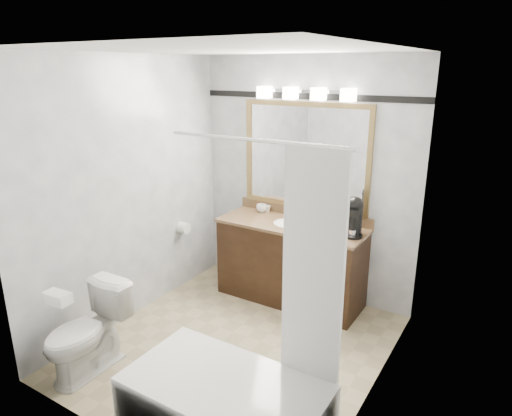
# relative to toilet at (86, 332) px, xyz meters

# --- Properties ---
(room) EXTENTS (2.42, 2.62, 2.52)m
(room) POSITION_rel_toilet_xyz_m (0.82, 0.92, 0.89)
(room) COLOR tan
(room) RESTS_ON ground
(vanity) EXTENTS (1.53, 0.58, 0.97)m
(vanity) POSITION_rel_toilet_xyz_m (0.82, 1.94, 0.08)
(vanity) COLOR black
(vanity) RESTS_ON ground
(mirror) EXTENTS (1.40, 0.04, 1.10)m
(mirror) POSITION_rel_toilet_xyz_m (0.82, 2.20, 1.14)
(mirror) COLOR olive
(mirror) RESTS_ON room
(vanity_light_bar) EXTENTS (1.02, 0.14, 0.12)m
(vanity_light_bar) POSITION_rel_toilet_xyz_m (0.82, 2.15, 1.77)
(vanity_light_bar) COLOR silver
(vanity_light_bar) RESTS_ON room
(accent_stripe) EXTENTS (2.40, 0.01, 0.06)m
(accent_stripe) POSITION_rel_toilet_xyz_m (0.82, 2.21, 1.74)
(accent_stripe) COLOR black
(accent_stripe) RESTS_ON room
(bathtub) EXTENTS (1.30, 0.75, 1.96)m
(bathtub) POSITION_rel_toilet_xyz_m (1.37, 0.02, -0.08)
(bathtub) COLOR white
(bathtub) RESTS_ON ground
(tp_roll) EXTENTS (0.11, 0.12, 0.12)m
(tp_roll) POSITION_rel_toilet_xyz_m (-0.32, 1.58, 0.34)
(tp_roll) COLOR white
(tp_roll) RESTS_ON room
(toilet) EXTENTS (0.41, 0.71, 0.72)m
(toilet) POSITION_rel_toilet_xyz_m (0.00, 0.00, 0.00)
(toilet) COLOR white
(toilet) RESTS_ON ground
(tissue_box) EXTENTS (0.21, 0.13, 0.08)m
(tissue_box) POSITION_rel_toilet_xyz_m (0.00, -0.20, 0.40)
(tissue_box) COLOR white
(tissue_box) RESTS_ON toilet
(coffee_maker) EXTENTS (0.20, 0.24, 0.38)m
(coffee_maker) POSITION_rel_toilet_xyz_m (1.46, 1.96, 0.68)
(coffee_maker) COLOR black
(coffee_maker) RESTS_ON vanity
(cup_left) EXTENTS (0.14, 0.14, 0.09)m
(cup_left) POSITION_rel_toilet_xyz_m (0.35, 2.12, 0.53)
(cup_left) COLOR white
(cup_left) RESTS_ON vanity
(cup_right) EXTENTS (0.08, 0.08, 0.07)m
(cup_right) POSITION_rel_toilet_xyz_m (0.40, 2.15, 0.53)
(cup_right) COLOR white
(cup_right) RESTS_ON vanity
(soap_bottle_a) EXTENTS (0.06, 0.06, 0.12)m
(soap_bottle_a) POSITION_rel_toilet_xyz_m (0.74, 2.14, 0.55)
(soap_bottle_a) COLOR white
(soap_bottle_a) RESTS_ON vanity
(soap_bar) EXTENTS (0.08, 0.05, 0.02)m
(soap_bar) POSITION_rel_toilet_xyz_m (0.86, 2.05, 0.50)
(soap_bar) COLOR beige
(soap_bar) RESTS_ON vanity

